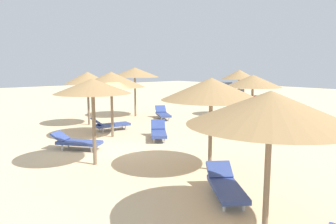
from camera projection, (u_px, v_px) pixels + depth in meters
The scene contains 20 objects.
ground_plane at pixel (108, 151), 12.10m from camera, with size 80.00×80.00×0.00m, color beige.
parasol_0 at pixel (211, 89), 9.58m from camera, with size 3.04×3.04×2.83m.
parasol_1 at pixel (135, 72), 19.98m from camera, with size 3.02×3.02×3.08m.
parasol_2 at pixel (239, 75), 20.28m from camera, with size 2.25×2.25×2.93m.
parasol_3 at pixel (253, 81), 16.10m from camera, with size 2.87×2.87×2.74m.
parasol_4 at pixel (93, 87), 10.05m from camera, with size 2.42×2.42×2.79m.
parasol_5 at pixel (270, 108), 5.98m from camera, with size 3.17×3.17×2.73m.
parasol_6 at pixel (111, 80), 14.10m from camera, with size 2.97×2.97×2.92m.
parasol_7 at pixel (88, 78), 17.08m from camera, with size 2.47×2.47×2.86m.
lounger_0 at pixel (226, 185), 7.77m from camera, with size 1.92×1.64×0.66m.
lounger_1 at pixel (163, 114), 19.31m from camera, with size 1.97×1.44×0.73m.
lounger_2 at pixel (249, 108), 21.92m from camera, with size 1.44×1.99×0.66m.
lounger_3 at pixel (212, 123), 16.31m from camera, with size 1.97×0.92×0.70m.
lounger_4 at pixel (76, 142), 12.23m from camera, with size 1.91×1.66×0.65m.
lounger_6 at pixel (159, 132), 14.01m from camera, with size 1.89×1.64×0.73m.
lounger_7 at pixel (110, 124), 15.77m from camera, with size 0.90×1.96×0.71m.
bench_0 at pixel (251, 105), 23.54m from camera, with size 1.55×0.68×0.49m.
bench_1 at pixel (275, 109), 20.95m from camera, with size 1.50×0.41×0.49m.
bench_2 at pixel (244, 108), 21.62m from camera, with size 1.53×0.54×0.49m.
parked_car at pixel (219, 92), 29.11m from camera, with size 4.25×2.57×1.72m.
Camera 1 is at (10.43, -5.90, 3.19)m, focal length 34.21 mm.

